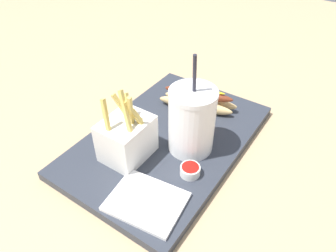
% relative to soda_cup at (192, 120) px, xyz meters
% --- Properties ---
extents(ground_plane, '(2.40, 2.40, 0.02)m').
position_rel_soda_cup_xyz_m(ground_plane, '(0.00, -0.06, -0.10)').
color(ground_plane, tan).
extents(food_tray, '(0.46, 0.30, 0.02)m').
position_rel_soda_cup_xyz_m(food_tray, '(0.00, -0.06, -0.08)').
color(food_tray, '#2D333D').
rests_on(food_tray, ground_plane).
extents(soda_cup, '(0.09, 0.09, 0.21)m').
position_rel_soda_cup_xyz_m(soda_cup, '(0.00, 0.00, 0.00)').
color(soda_cup, white).
rests_on(soda_cup, food_tray).
extents(fries_basket, '(0.10, 0.08, 0.16)m').
position_rel_soda_cup_xyz_m(fries_basket, '(0.09, -0.09, -0.03)').
color(fries_basket, white).
rests_on(fries_basket, food_tray).
extents(hot_dog_1, '(0.10, 0.19, 0.06)m').
position_rel_soda_cup_xyz_m(hot_dog_1, '(-0.13, -0.06, -0.05)').
color(hot_dog_1, '#DBB775').
rests_on(hot_dog_1, food_tray).
extents(ketchup_cup_1, '(0.04, 0.04, 0.02)m').
position_rel_soda_cup_xyz_m(ketchup_cup_1, '(0.07, 0.04, -0.06)').
color(ketchup_cup_1, white).
rests_on(ketchup_cup_1, food_tray).
extents(napkin_stack, '(0.12, 0.14, 0.01)m').
position_rel_soda_cup_xyz_m(napkin_stack, '(0.17, 0.01, -0.07)').
color(napkin_stack, white).
rests_on(napkin_stack, food_tray).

